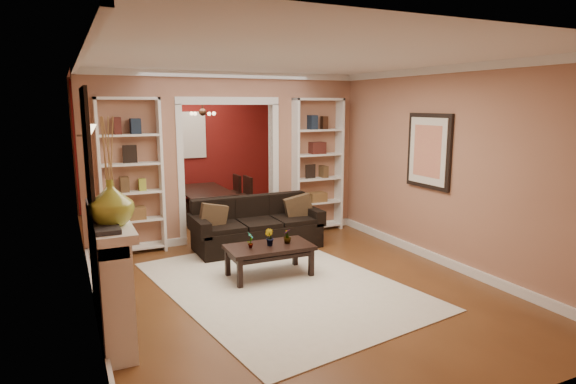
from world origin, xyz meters
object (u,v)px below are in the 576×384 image
sofa (257,224)px  bookshelf_left (131,177)px  coffee_table (269,261)px  fireplace (112,274)px  dining_table (205,204)px  bookshelf_right (317,165)px

sofa → bookshelf_left: 1.99m
sofa → coffee_table: (-0.32, -1.22, -0.18)m
fireplace → dining_table: 4.76m
sofa → dining_table: 2.32m
fireplace → dining_table: fireplace is taller
sofa → coffee_table: bearing=-104.7°
bookshelf_right → coffee_table: bearing=-132.9°
dining_table → fireplace: bearing=153.6°
sofa → fireplace: size_ratio=1.16×
bookshelf_left → bookshelf_right: 3.10m
sofa → coffee_table: sofa is taller
bookshelf_right → dining_table: size_ratio=1.43×
bookshelf_left → fireplace: bookshelf_left is taller
fireplace → sofa: bearing=40.5°
bookshelf_left → dining_table: (1.57, 1.73, -0.87)m
coffee_table → bookshelf_right: 2.64m
sofa → fireplace: 3.01m
dining_table → bookshelf_left: bearing=137.7°
coffee_table → dining_table: 3.54m
sofa → coffee_table: 1.28m
sofa → dining_table: size_ratio=1.23×
coffee_table → dining_table: bearing=88.9°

